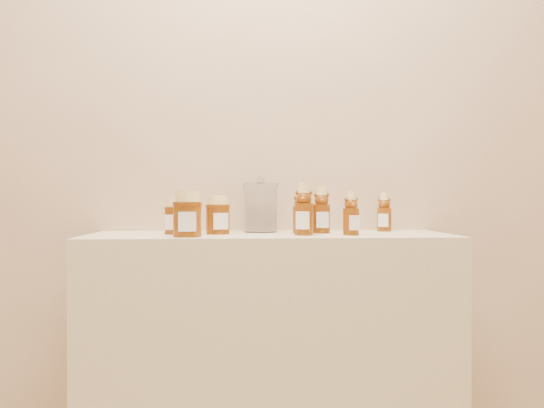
{
  "coord_description": "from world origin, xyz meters",
  "views": [
    {
      "loc": [
        -0.11,
        -0.21,
        1.01
      ],
      "look_at": [
        0.0,
        1.52,
        1.0
      ],
      "focal_mm": 35.0,
      "sensor_mm": 36.0,
      "label": 1
    }
  ],
  "objects_px": {
    "honey_jar_left": "(176,216)",
    "glass_canister": "(261,205)",
    "display_table": "(270,369)",
    "bear_bottle_back_left": "(301,208)",
    "bear_bottle_front_left": "(304,205)"
  },
  "relations": [
    {
      "from": "bear_bottle_back_left",
      "to": "bear_bottle_front_left",
      "type": "xyz_separation_m",
      "value": [
        -0.0,
        -0.1,
        0.01
      ]
    },
    {
      "from": "display_table",
      "to": "bear_bottle_front_left",
      "type": "xyz_separation_m",
      "value": [
        0.1,
        -0.06,
        0.55
      ]
    },
    {
      "from": "display_table",
      "to": "honey_jar_left",
      "type": "xyz_separation_m",
      "value": [
        -0.31,
        0.02,
        0.51
      ]
    },
    {
      "from": "bear_bottle_front_left",
      "to": "honey_jar_left",
      "type": "bearing_deg",
      "value": -176.06
    },
    {
      "from": "display_table",
      "to": "glass_canister",
      "type": "bearing_deg",
      "value": 105.57
    },
    {
      "from": "display_table",
      "to": "glass_canister",
      "type": "xyz_separation_m",
      "value": [
        -0.03,
        0.1,
        0.54
      ]
    },
    {
      "from": "glass_canister",
      "to": "honey_jar_left",
      "type": "bearing_deg",
      "value": -163.76
    },
    {
      "from": "display_table",
      "to": "bear_bottle_front_left",
      "type": "bearing_deg",
      "value": -31.52
    },
    {
      "from": "bear_bottle_back_left",
      "to": "honey_jar_left",
      "type": "height_order",
      "value": "bear_bottle_back_left"
    },
    {
      "from": "bear_bottle_front_left",
      "to": "glass_canister",
      "type": "height_order",
      "value": "bear_bottle_front_left"
    },
    {
      "from": "bear_bottle_front_left",
      "to": "glass_canister",
      "type": "bearing_deg",
      "value": 143.77
    },
    {
      "from": "bear_bottle_back_left",
      "to": "glass_canister",
      "type": "bearing_deg",
      "value": 162.21
    },
    {
      "from": "honey_jar_left",
      "to": "glass_canister",
      "type": "distance_m",
      "value": 0.3
    },
    {
      "from": "display_table",
      "to": "honey_jar_left",
      "type": "bearing_deg",
      "value": 177.22
    },
    {
      "from": "display_table",
      "to": "bear_bottle_back_left",
      "type": "distance_m",
      "value": 0.55
    }
  ]
}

